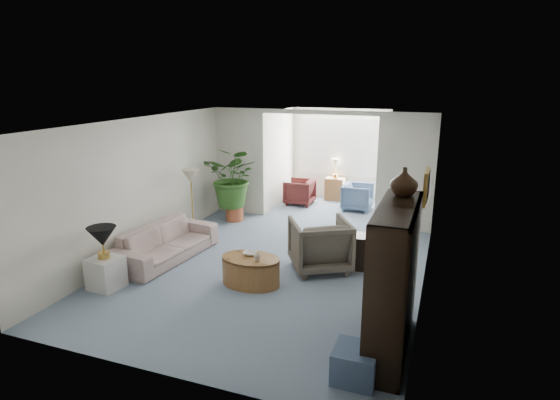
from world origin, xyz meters
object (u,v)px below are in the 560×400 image
at_px(sunroom_chair_maroon, 300,192).
at_px(sunroom_table, 335,189).
at_px(side_table_dark, 364,252).
at_px(entertainment_cabinet, 393,281).
at_px(floor_lamp, 191,176).
at_px(cabinet_urn, 404,182).
at_px(end_table, 106,273).
at_px(framed_picture, 427,187).
at_px(sofa, 166,242).
at_px(sunroom_chair_blue, 357,197).
at_px(wingback_chair, 320,245).
at_px(table_lamp, 102,237).
at_px(coffee_bowl, 250,253).
at_px(coffee_cup, 257,258).
at_px(plant_pot, 235,213).
at_px(ottoman, 355,364).
at_px(coffee_table, 251,271).

height_order(sunroom_chair_maroon, sunroom_table, sunroom_chair_maroon).
distance_m(side_table_dark, entertainment_cabinet, 2.54).
relative_size(floor_lamp, cabinet_urn, 1.05).
xyz_separation_m(end_table, cabinet_urn, (4.35, 0.32, 1.73)).
bearing_deg(framed_picture, sofa, -179.92).
xyz_separation_m(floor_lamp, sunroom_chair_blue, (2.83, 3.05, -0.93)).
bearing_deg(floor_lamp, side_table_dark, -7.42).
height_order(framed_picture, wingback_chair, framed_picture).
height_order(sofa, table_lamp, table_lamp).
height_order(end_table, sunroom_chair_blue, sunroom_chair_blue).
height_order(floor_lamp, wingback_chair, floor_lamp).
bearing_deg(cabinet_urn, framed_picture, 77.51).
relative_size(table_lamp, sunroom_chair_maroon, 0.62).
height_order(table_lamp, coffee_bowl, table_lamp).
xyz_separation_m(coffee_cup, plant_pot, (-1.86, 3.05, -0.34)).
bearing_deg(plant_pot, sofa, -93.27).
height_order(framed_picture, end_table, framed_picture).
bearing_deg(framed_picture, entertainment_cabinet, -98.50).
height_order(wingback_chair, sunroom_chair_maroon, wingback_chair).
distance_m(coffee_cup, sunroom_table, 5.64).
xyz_separation_m(cabinet_urn, sunroom_table, (-2.29, 6.12, -1.68)).
distance_m(table_lamp, wingback_chair, 3.48).
xyz_separation_m(end_table, table_lamp, (0.00, 0.00, 0.60)).
distance_m(wingback_chair, sunroom_chair_maroon, 4.14).
distance_m(wingback_chair, side_table_dark, 0.78).
distance_m(wingback_chair, entertainment_cabinet, 2.55).
bearing_deg(ottoman, sunroom_chair_blue, 100.87).
bearing_deg(ottoman, coffee_table, 138.53).
relative_size(sunroom_chair_blue, sunroom_table, 1.20).
height_order(floor_lamp, entertainment_cabinet, entertainment_cabinet).
distance_m(end_table, side_table_dark, 4.21).
distance_m(end_table, wingback_chair, 3.47).
xyz_separation_m(ottoman, sunroom_chair_blue, (-1.26, 6.57, 0.14)).
relative_size(side_table_dark, cabinet_urn, 1.70).
relative_size(end_table, table_lamp, 1.13).
height_order(end_table, sunroom_table, sunroom_table).
relative_size(floor_lamp, coffee_table, 0.38).
distance_m(cabinet_urn, sunroom_chair_blue, 5.83).
xyz_separation_m(ottoman, sunroom_chair_maroon, (-2.76, 6.57, 0.14)).
height_order(sofa, plant_pot, sofa).
height_order(entertainment_cabinet, sunroom_table, entertainment_cabinet).
xyz_separation_m(framed_picture, table_lamp, (-4.58, -1.36, -0.85)).
distance_m(framed_picture, coffee_table, 2.96).
distance_m(floor_lamp, wingback_chair, 3.13).
xyz_separation_m(floor_lamp, entertainment_cabinet, (4.36, -2.82, -0.35)).
height_order(ottoman, sunroom_chair_blue, sunroom_chair_blue).
height_order(floor_lamp, sunroom_chair_blue, floor_lamp).
relative_size(framed_picture, side_table_dark, 0.85).
bearing_deg(plant_pot, framed_picture, -30.59).
bearing_deg(sunroom_table, ottoman, -74.64).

